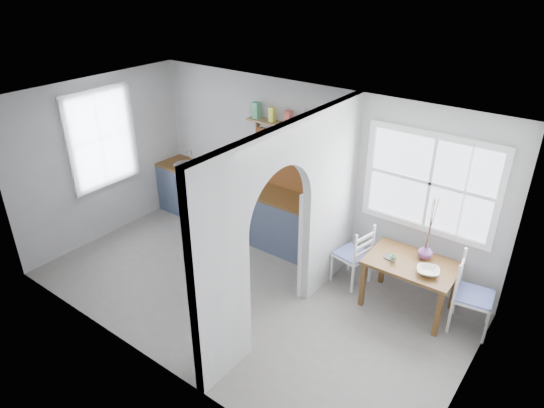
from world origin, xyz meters
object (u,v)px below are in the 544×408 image
Objects in this scene: dining_table at (409,285)px; chair_left at (352,254)px; chair_right at (474,295)px; vase at (425,251)px; kettle at (316,199)px.

chair_left is (-0.87, 0.06, 0.11)m from dining_table.
vase is at bearing 71.51° from chair_right.
dining_table is 5.60× the size of vase.
chair_left is 0.93× the size of chair_right.
vase is at bearing 65.63° from dining_table.
dining_table is 1.21× the size of chair_left.
vase is (0.08, 0.19, 0.45)m from dining_table.
dining_table is at bearing -29.11° from kettle.
dining_table is at bearing 97.30° from chair_left.
chair_right is (1.66, 0.01, 0.03)m from chair_left.
chair_left reaches higher than dining_table.
kettle reaches higher than chair_left.
chair_left reaches higher than vase.
kettle is at bearing 170.19° from dining_table.
dining_table is 0.88m from chair_left.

